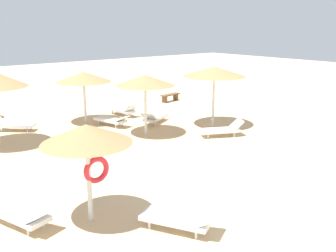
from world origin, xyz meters
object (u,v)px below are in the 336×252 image
lounger_0 (181,219)px  lounger_4 (155,117)px  parasol_1 (84,77)px  lounger_5 (23,215)px  lounger_1 (112,120)px  lounger_2 (13,124)px  parasol_3 (214,72)px  parasol_0 (87,135)px  bench_1 (170,96)px  lounger_3 (223,129)px  lounger_6 (124,110)px  parasol_4 (145,81)px

lounger_0 → lounger_4: bearing=56.3°
parasol_1 → lounger_5: bearing=-125.9°
lounger_0 → lounger_5: bearing=137.8°
lounger_1 → lounger_2: lounger_2 is taller
parasol_3 → lounger_5: (-10.60, -3.91, -2.34)m
lounger_1 → lounger_5: lounger_5 is taller
parasol_0 → bench_1: size_ratio=1.64×
parasol_1 → lounger_1: (0.69, -1.39, -2.00)m
lounger_2 → lounger_4: size_ratio=0.93×
lounger_2 → lounger_3: (6.91, -6.76, 0.00)m
parasol_1 → lounger_2: bearing=168.3°
lounger_0 → lounger_2: lounger_2 is taller
lounger_3 → parasol_1: bearing=120.3°
lounger_3 → lounger_4: (-0.94, 3.75, -0.01)m
lounger_2 → lounger_6: bearing=-6.1°
lounger_2 → lounger_4: 6.68m
parasol_3 → lounger_3: 2.95m
lounger_0 → lounger_4: 10.51m
parasol_3 → bench_1: size_ratio=1.93×
lounger_2 → lounger_5: (-2.75, -9.13, -0.00)m
lounger_5 → bench_1: 16.34m
lounger_1 → parasol_3: bearing=-39.5°
parasol_4 → lounger_5: (-7.18, -4.75, -2.13)m
parasol_3 → bench_1: 6.91m
lounger_6 → parasol_0: bearing=-126.8°
parasol_0 → lounger_0: (1.44, -1.81, -1.95)m
lounger_4 → lounger_0: bearing=-123.7°
parasol_3 → lounger_4: parasol_3 is taller
parasol_3 → lounger_1: bearing=140.5°
lounger_1 → lounger_4: (1.91, -0.92, 0.01)m
lounger_2 → bench_1: bearing=4.9°
parasol_3 → lounger_0: 10.37m
lounger_1 → parasol_4: bearing=-80.7°
parasol_1 → lounger_3: parasol_1 is taller
parasol_1 → parasol_4: 3.84m
lounger_1 → lounger_4: size_ratio=1.02×
parasol_0 → lounger_4: parasol_0 is taller
parasol_0 → parasol_3: (9.16, 4.72, 0.40)m
lounger_2 → lounger_4: lounger_2 is taller
parasol_0 → lounger_2: (1.31, 9.94, -1.94)m
parasol_0 → parasol_3: 10.31m
parasol_4 → lounger_5: 8.86m
parasol_0 → lounger_4: 10.24m
lounger_6 → lounger_4: bearing=-83.1°
parasol_3 → parasol_0: bearing=-152.7°
parasol_4 → lounger_2: 6.59m
parasol_3 → lounger_3: parasol_3 is taller
lounger_3 → bench_1: size_ratio=1.27×
lounger_4 → bench_1: lounger_4 is taller
parasol_4 → lounger_5: size_ratio=1.34×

